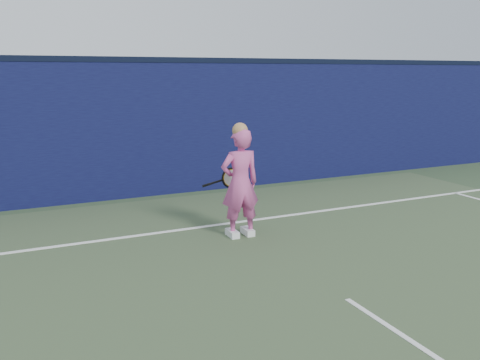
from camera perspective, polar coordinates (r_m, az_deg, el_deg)
name	(u,v)px	position (r m, az deg, el deg)	size (l,w,h in m)	color
ground	(417,346)	(4.88, 19.28, -17.21)	(80.00, 80.00, 0.00)	#32472C
backstop_wall	(179,128)	(10.03, -6.85, 5.77)	(24.00, 0.40, 2.50)	#0C0D35
wall_cap	(177,60)	(9.97, -7.04, 13.22)	(24.00, 0.42, 0.10)	black
player	(240,183)	(7.20, 0.00, -0.31)	(0.58, 0.39, 1.64)	#CD4F96
racket	(229,178)	(7.56, -1.21, 0.18)	(0.58, 0.19, 0.32)	black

